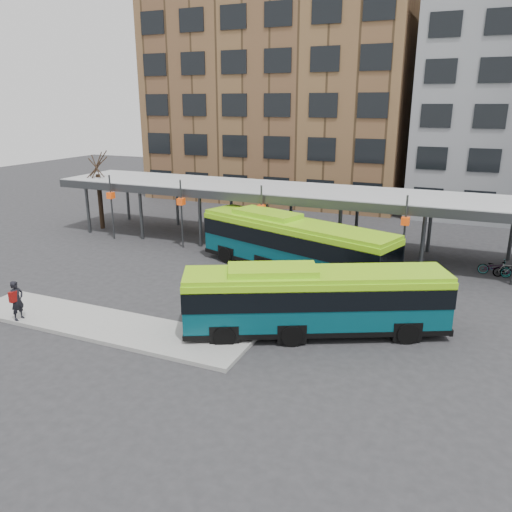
{
  "coord_description": "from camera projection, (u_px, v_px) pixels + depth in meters",
  "views": [
    {
      "loc": [
        9.15,
        -19.43,
        9.82
      ],
      "look_at": [
        -1.13,
        4.49,
        1.8
      ],
      "focal_mm": 35.0,
      "sensor_mm": 36.0,
      "label": 1
    }
  ],
  "objects": [
    {
      "name": "ground",
      "position": [
        240.0,
        321.0,
        23.4
      ],
      "size": [
        120.0,
        120.0,
        0.0
      ],
      "primitive_type": "plane",
      "color": "#28282B",
      "rests_on": "ground"
    },
    {
      "name": "canopy",
      "position": [
        320.0,
        194.0,
        33.57
      ],
      "size": [
        40.0,
        6.53,
        4.8
      ],
      "color": "#999B9E",
      "rests_on": "ground"
    },
    {
      "name": "tree",
      "position": [
        100.0,
        199.0,
        40.02
      ],
      "size": [
        1.64,
        1.64,
        5.6
      ],
      "color": "black",
      "rests_on": "ground"
    },
    {
      "name": "bus_rear",
      "position": [
        293.0,
        244.0,
        29.54
      ],
      "size": [
        12.85,
        6.59,
        3.49
      ],
      "rotation": [
        0.0,
        0.0,
        -0.33
      ],
      "color": "#07424D",
      "rests_on": "ground"
    },
    {
      "name": "bus_front",
      "position": [
        314.0,
        299.0,
        21.71
      ],
      "size": [
        11.33,
        7.17,
        3.15
      ],
      "rotation": [
        0.0,
        0.0,
        0.45
      ],
      "color": "#07424D",
      "rests_on": "ground"
    },
    {
      "name": "pedestrian",
      "position": [
        17.0,
        300.0,
        22.91
      ],
      "size": [
        0.45,
        0.7,
        1.88
      ],
      "rotation": [
        0.0,
        0.0,
        1.57
      ],
      "color": "black",
      "rests_on": "boarding_island"
    },
    {
      "name": "building_brick",
      "position": [
        282.0,
        91.0,
        52.03
      ],
      "size": [
        26.0,
        14.0,
        22.0
      ],
      "primitive_type": "cube",
      "color": "brown",
      "rests_on": "ground"
    },
    {
      "name": "boarding_island",
      "position": [
        104.0,
        325.0,
        22.82
      ],
      "size": [
        14.0,
        3.0,
        0.18
      ],
      "primitive_type": "cube",
      "color": "gray",
      "rests_on": "ground"
    }
  ]
}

